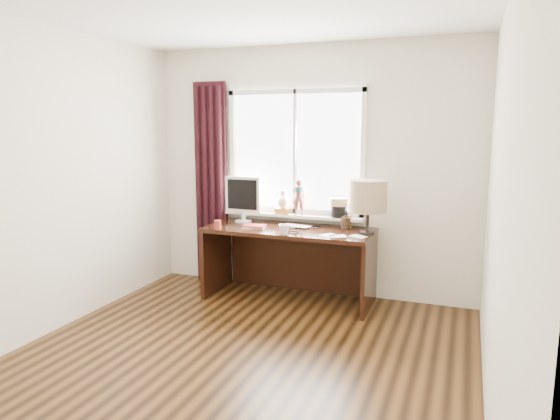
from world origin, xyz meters
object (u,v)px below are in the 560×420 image
at_px(laptop, 297,226).
at_px(desk, 292,249).
at_px(mug, 284,229).
at_px(red_cup, 218,225).
at_px(monitor, 243,196).
at_px(table_lamp, 368,197).

bearing_deg(laptop, desk, 169.15).
height_order(mug, red_cup, mug).
xyz_separation_m(monitor, table_lamp, (1.38, -0.16, 0.09)).
bearing_deg(monitor, laptop, -7.55).
distance_m(laptop, table_lamp, 0.82).
xyz_separation_m(mug, red_cup, (-0.71, -0.01, -0.01)).
height_order(laptop, table_lamp, table_lamp).
xyz_separation_m(red_cup, table_lamp, (1.45, 0.29, 0.32)).
height_order(monitor, table_lamp, table_lamp).
bearing_deg(mug, table_lamp, 20.73).
bearing_deg(laptop, table_lamp, 8.77).
bearing_deg(mug, laptop, 89.43).
bearing_deg(table_lamp, desk, 172.21).
relative_size(red_cup, monitor, 0.19).
xyz_separation_m(laptop, mug, (-0.00, -0.36, 0.04)).
bearing_deg(monitor, red_cup, -98.97).
xyz_separation_m(laptop, table_lamp, (0.74, -0.08, 0.35)).
bearing_deg(red_cup, table_lamp, 11.22).
xyz_separation_m(desk, monitor, (-0.58, 0.05, 0.52)).
relative_size(mug, table_lamp, 0.20).
bearing_deg(desk, table_lamp, -7.79).
distance_m(red_cup, desk, 0.81).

